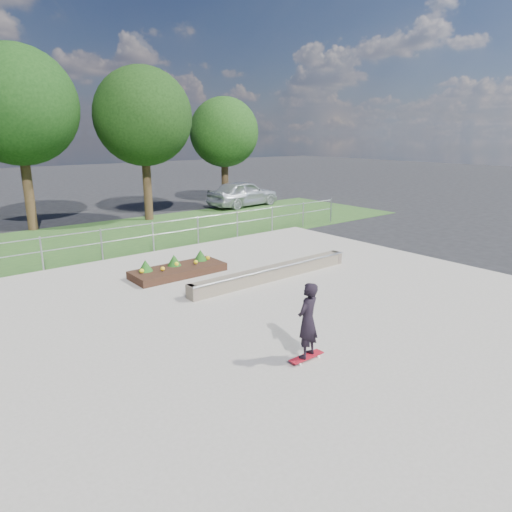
{
  "coord_description": "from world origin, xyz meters",
  "views": [
    {
      "loc": [
        -7.6,
        -8.16,
        4.46
      ],
      "look_at": [
        0.2,
        1.5,
        1.1
      ],
      "focal_mm": 32.0,
      "sensor_mm": 36.0,
      "label": 1
    }
  ],
  "objects": [
    {
      "name": "grass_verge",
      "position": [
        0.0,
        11.0,
        0.01
      ],
      "size": [
        30.0,
        8.0,
        0.02
      ],
      "primitive_type": "cube",
      "color": "#294D1F",
      "rests_on": "ground"
    },
    {
      "name": "concrete_slab",
      "position": [
        0.0,
        0.0,
        0.03
      ],
      "size": [
        15.0,
        15.0,
        0.06
      ],
      "primitive_type": "cube",
      "color": "gray",
      "rests_on": "ground"
    },
    {
      "name": "parked_car",
      "position": [
        9.65,
        14.48,
        0.81
      ],
      "size": [
        4.93,
        2.35,
        1.63
      ],
      "primitive_type": "imported",
      "rotation": [
        0.0,
        0.0,
        1.66
      ],
      "color": "#B9BDC4",
      "rests_on": "ground"
    },
    {
      "name": "fence",
      "position": [
        0.0,
        7.5,
        0.77
      ],
      "size": [
        20.06,
        0.06,
        1.2
      ],
      "color": "gray",
      "rests_on": "ground"
    },
    {
      "name": "tree_mid_right",
      "position": [
        3.0,
        14.0,
        5.23
      ],
      "size": [
        4.9,
        4.9,
        7.7
      ],
      "color": "#352415",
      "rests_on": "ground"
    },
    {
      "name": "tree_far_right",
      "position": [
        9.0,
        15.5,
        4.48
      ],
      "size": [
        4.2,
        4.2,
        6.6
      ],
      "color": "#312313",
      "rests_on": "ground"
    },
    {
      "name": "skateboarder",
      "position": [
        -1.61,
        -2.35,
        0.9
      ],
      "size": [
        0.8,
        0.51,
        1.62
      ],
      "color": "silver",
      "rests_on": "concrete_slab"
    },
    {
      "name": "planter_bed",
      "position": [
        -0.76,
        4.33,
        0.24
      ],
      "size": [
        3.0,
        1.2,
        0.61
      ],
      "color": "black",
      "rests_on": "concrete_slab"
    },
    {
      "name": "ground",
      "position": [
        0.0,
        0.0,
        0.0
      ],
      "size": [
        120.0,
        120.0,
        0.0
      ],
      "primitive_type": "plane",
      "color": "black",
      "rests_on": "ground"
    },
    {
      "name": "grind_ledge",
      "position": [
        1.31,
        2.03,
        0.26
      ],
      "size": [
        6.0,
        0.44,
        0.43
      ],
      "color": "#655A4A",
      "rests_on": "concrete_slab"
    },
    {
      "name": "tree_mid_left",
      "position": [
        -2.5,
        15.0,
        5.61
      ],
      "size": [
        5.25,
        5.25,
        8.25
      ],
      "color": "#392716",
      "rests_on": "ground"
    }
  ]
}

